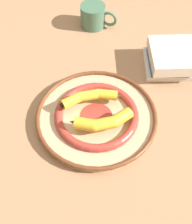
% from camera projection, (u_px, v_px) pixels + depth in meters
% --- Properties ---
extents(ground_plane, '(2.80, 2.80, 0.00)m').
position_uv_depth(ground_plane, '(98.00, 116.00, 0.95)').
color(ground_plane, '#A87A56').
extents(decorative_bowl, '(0.36, 0.36, 0.04)m').
position_uv_depth(decorative_bowl, '(96.00, 116.00, 0.93)').
color(decorative_bowl, tan).
rests_on(decorative_bowl, ground_plane).
extents(banana_a, '(0.11, 0.17, 0.03)m').
position_uv_depth(banana_a, '(91.00, 97.00, 0.93)').
color(banana_a, yellow).
rests_on(banana_a, decorative_bowl).
extents(banana_b, '(0.11, 0.17, 0.03)m').
position_uv_depth(banana_b, '(103.00, 122.00, 0.87)').
color(banana_b, gold).
rests_on(banana_b, decorative_bowl).
extents(book_stack, '(0.22, 0.24, 0.08)m').
position_uv_depth(book_stack, '(175.00, 59.00, 1.04)').
color(book_stack, silver).
rests_on(book_stack, ground_plane).
extents(coffee_mug, '(0.09, 0.14, 0.09)m').
position_uv_depth(coffee_mug, '(94.00, 16.00, 1.17)').
color(coffee_mug, '#477056').
rests_on(coffee_mug, ground_plane).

